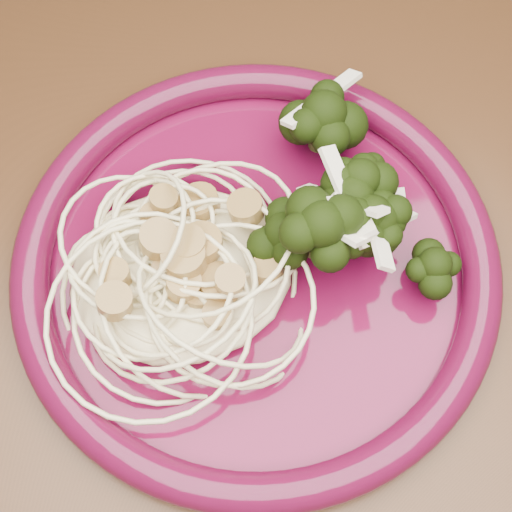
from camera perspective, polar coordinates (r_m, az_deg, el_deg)
name	(u,v)px	position (r m, az deg, el deg)	size (l,w,h in m)	color
dining_table	(393,288)	(0.60, 10.87, -2.52)	(1.20, 0.80, 0.75)	#472814
dinner_plate	(256,261)	(0.48, 0.00, -0.42)	(0.34, 0.34, 0.03)	#550827
spaghetti_pile	(180,265)	(0.47, -6.11, -0.76)	(0.15, 0.13, 0.03)	#F7EBB1
scallop_cluster	(174,238)	(0.43, -6.61, 1.46)	(0.14, 0.14, 0.05)	#A98445
broccoli_pile	(350,230)	(0.46, 7.51, 2.10)	(0.11, 0.17, 0.06)	black
onion_garnish	(357,202)	(0.43, 8.07, 4.33)	(0.07, 0.11, 0.06)	white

